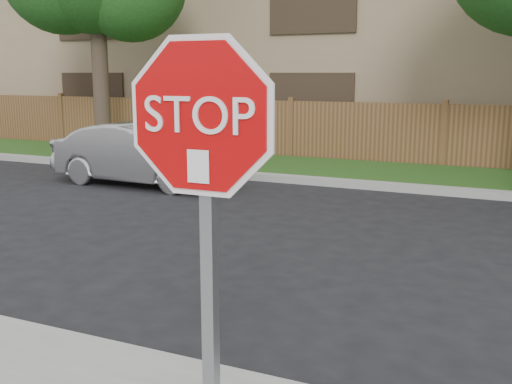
% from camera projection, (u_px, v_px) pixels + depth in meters
% --- Properties ---
extents(ground, '(90.00, 90.00, 0.00)m').
position_uv_depth(ground, '(240.00, 381.00, 4.64)').
color(ground, black).
rests_on(ground, ground).
extents(far_curb, '(70.00, 0.30, 0.15)m').
position_uv_depth(far_curb, '(419.00, 189.00, 11.90)').
color(far_curb, gray).
rests_on(far_curb, ground).
extents(grass_strip, '(70.00, 3.00, 0.12)m').
position_uv_depth(grass_strip, '(432.00, 177.00, 13.37)').
color(grass_strip, '#1E4714').
rests_on(grass_strip, ground).
extents(fence, '(70.00, 0.12, 1.60)m').
position_uv_depth(fence, '(444.00, 137.00, 14.66)').
color(fence, '#4E371B').
rests_on(fence, ground).
extents(apartment_building, '(35.20, 9.20, 7.20)m').
position_uv_depth(apartment_building, '(472.00, 35.00, 19.12)').
color(apartment_building, '#9D8761').
rests_on(apartment_building, ground).
extents(stop_sign, '(1.01, 0.13, 2.55)m').
position_uv_depth(stop_sign, '(204.00, 187.00, 2.74)').
color(stop_sign, gray).
rests_on(stop_sign, sidewalk_near).
extents(sedan_left, '(4.00, 1.51, 1.30)m').
position_uv_depth(sedan_left, '(143.00, 155.00, 12.62)').
color(sedan_left, '#A3A2A6').
rests_on(sedan_left, ground).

